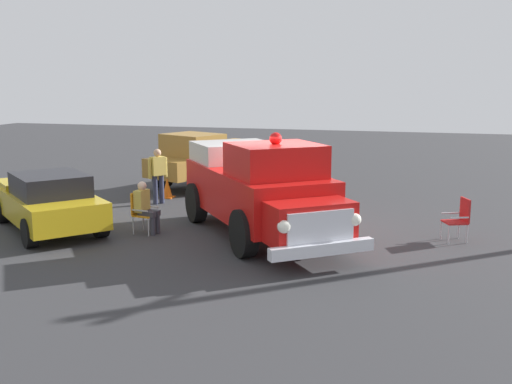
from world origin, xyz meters
TOP-DOWN VIEW (x-y plane):
  - ground_plane at (0.00, 0.00)m, footprint 60.00×60.00m
  - vintage_fire_truck at (0.28, -0.39)m, footprint 6.02×5.37m
  - classic_hot_rod at (1.11, -5.71)m, footprint 4.24×4.52m
  - parked_pickup at (-5.98, -3.91)m, footprint 5.12×3.57m
  - lawn_chair_near_truck at (0.80, -3.28)m, footprint 0.57×0.56m
  - lawn_chair_by_car at (-3.25, 0.04)m, footprint 0.57×0.58m
  - lawn_chair_spare at (-0.52, 4.24)m, footprint 0.64×0.64m
  - spectator_seated at (0.82, -3.15)m, footprint 0.44×0.58m
  - spectator_standing at (-2.55, -4.37)m, footprint 0.58×0.46m
  - traffic_cone at (-3.48, -4.49)m, footprint 0.40×0.40m

SIDE VIEW (x-z plane):
  - ground_plane at x=0.00m, z-range 0.00..0.00m
  - traffic_cone at x=-3.48m, z-range -0.01..0.63m
  - lawn_chair_near_truck at x=0.80m, z-range 0.08..1.10m
  - lawn_chair_by_car at x=-3.25m, z-range 0.08..1.10m
  - lawn_chair_spare at x=-0.52m, z-range 0.08..1.10m
  - spectator_seated at x=0.82m, z-range 0.05..1.34m
  - classic_hot_rod at x=1.11m, z-range 0.02..1.48m
  - spectator_standing at x=-2.55m, z-range 0.13..1.80m
  - parked_pickup at x=-5.98m, z-range 0.04..1.94m
  - vintage_fire_truck at x=0.28m, z-range -0.10..2.49m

